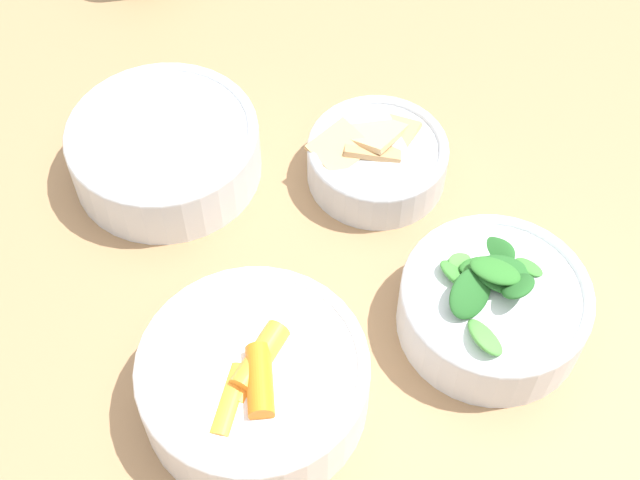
% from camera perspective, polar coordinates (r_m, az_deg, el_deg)
% --- Properties ---
extents(dining_table, '(1.06, 0.87, 0.74)m').
position_cam_1_polar(dining_table, '(0.92, -0.52, -3.40)').
color(dining_table, '#99724C').
rests_on(dining_table, ground_plane).
extents(bowl_carrots, '(0.18, 0.18, 0.07)m').
position_cam_1_polar(bowl_carrots, '(0.70, -4.23, -8.92)').
color(bowl_carrots, white).
rests_on(bowl_carrots, dining_table).
extents(bowl_greens, '(0.16, 0.16, 0.08)m').
position_cam_1_polar(bowl_greens, '(0.75, 11.00, -4.02)').
color(bowl_greens, silver).
rests_on(bowl_greens, dining_table).
extents(bowl_beans_hotdog, '(0.18, 0.18, 0.06)m').
position_cam_1_polar(bowl_beans_hotdog, '(0.86, -9.88, 5.64)').
color(bowl_beans_hotdog, silver).
rests_on(bowl_beans_hotdog, dining_table).
extents(bowl_cookies, '(0.13, 0.13, 0.05)m').
position_cam_1_polar(bowl_cookies, '(0.84, 3.68, 5.28)').
color(bowl_cookies, silver).
rests_on(bowl_cookies, dining_table).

